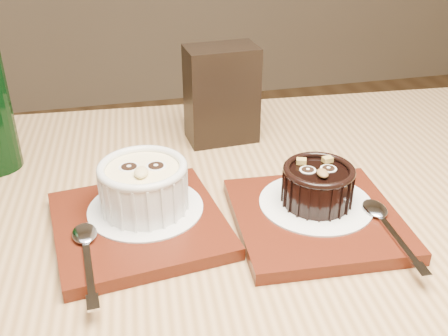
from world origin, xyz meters
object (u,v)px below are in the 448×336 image
at_px(tray_left, 139,224).
at_px(ramekin_dark, 318,184).
at_px(table, 231,306).
at_px(condiment_stand, 222,95).
at_px(ramekin_white, 144,184).
at_px(tray_right, 316,219).

xyz_separation_m(tray_left, ramekin_dark, (0.20, -0.02, 0.03)).
height_order(table, condiment_stand, condiment_stand).
bearing_deg(table, ramekin_white, 142.17).
relative_size(table, ramekin_dark, 15.55).
height_order(tray_right, condiment_stand, condiment_stand).
distance_m(table, condiment_stand, 0.30).
xyz_separation_m(ramekin_dark, condiment_stand, (-0.06, 0.22, 0.03)).
height_order(ramekin_dark, condiment_stand, condiment_stand).
height_order(tray_left, tray_right, same).
bearing_deg(ramekin_white, table, -28.33).
relative_size(ramekin_dark, condiment_stand, 0.58).
height_order(tray_left, ramekin_dark, ramekin_dark).
distance_m(ramekin_dark, condiment_stand, 0.23).
bearing_deg(tray_left, table, -26.70).
relative_size(tray_left, ramekin_dark, 2.23).
bearing_deg(ramekin_white, ramekin_dark, -0.99).
height_order(table, ramekin_dark, ramekin_dark).
relative_size(tray_right, condiment_stand, 1.29).
xyz_separation_m(ramekin_white, condiment_stand, (0.13, 0.19, 0.02)).
bearing_deg(ramekin_dark, tray_right, -104.37).
relative_size(tray_left, tray_right, 1.00).
bearing_deg(tray_right, condiment_stand, 102.05).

